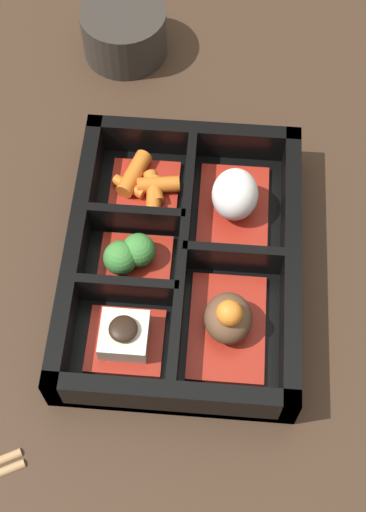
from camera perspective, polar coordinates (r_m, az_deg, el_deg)
ground_plane at (r=0.64m, az=0.00°, el=-1.08°), size 3.00×3.00×0.00m
bento_base at (r=0.63m, az=0.00°, el=-0.87°), size 0.27×0.20×0.01m
bento_rim at (r=0.62m, az=-0.16°, el=-0.12°), size 0.27×0.20×0.05m
bowl_rice at (r=0.64m, az=4.14°, el=4.61°), size 0.10×0.06×0.05m
bowl_stew at (r=0.59m, az=3.62°, el=-5.18°), size 0.10×0.06×0.05m
bowl_carrots at (r=0.66m, az=-3.00°, el=5.56°), size 0.07×0.07×0.02m
bowl_greens at (r=0.62m, az=-4.28°, el=0.06°), size 0.05×0.06×0.03m
bowl_tofu at (r=0.59m, az=-4.69°, el=-6.47°), size 0.06×0.06×0.03m
tea_cup at (r=0.78m, az=-4.73°, el=17.52°), size 0.09×0.09×0.05m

